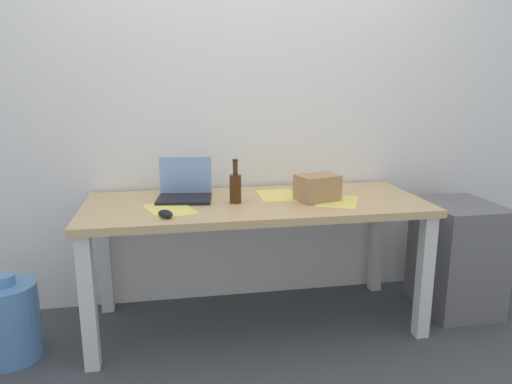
# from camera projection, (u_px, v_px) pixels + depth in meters

# --- Properties ---
(ground_plane) EXTENTS (8.00, 8.00, 0.00)m
(ground_plane) POSITION_uv_depth(u_px,v_px,m) (256.00, 322.00, 2.75)
(ground_plane) COLOR #42474C
(back_wall) EXTENTS (5.20, 0.08, 2.60)m
(back_wall) POSITION_uv_depth(u_px,v_px,m) (244.00, 91.00, 2.86)
(back_wall) COLOR white
(back_wall) RESTS_ON ground
(desk) EXTENTS (1.84, 0.73, 0.72)m
(desk) POSITION_uv_depth(u_px,v_px,m) (256.00, 217.00, 2.60)
(desk) COLOR tan
(desk) RESTS_ON ground
(laptop_left) EXTENTS (0.32, 0.26, 0.23)m
(laptop_left) POSITION_uv_depth(u_px,v_px,m) (185.00, 190.00, 2.61)
(laptop_left) COLOR black
(laptop_left) RESTS_ON desk
(beer_bottle) EXTENTS (0.06, 0.06, 0.24)m
(beer_bottle) POSITION_uv_depth(u_px,v_px,m) (235.00, 187.00, 2.52)
(beer_bottle) COLOR #47280F
(beer_bottle) RESTS_ON desk
(computer_mouse) EXTENTS (0.10, 0.12, 0.03)m
(computer_mouse) POSITION_uv_depth(u_px,v_px,m) (165.00, 214.00, 2.27)
(computer_mouse) COLOR black
(computer_mouse) RESTS_ON desk
(cardboard_box) EXTENTS (0.25, 0.21, 0.14)m
(cardboard_box) POSITION_uv_depth(u_px,v_px,m) (317.00, 188.00, 2.58)
(cardboard_box) COLOR tan
(cardboard_box) RESTS_ON desk
(paper_sheet_near_back) EXTENTS (0.22, 0.30, 0.00)m
(paper_sheet_near_back) POSITION_uv_depth(u_px,v_px,m) (277.00, 195.00, 2.70)
(paper_sheet_near_back) COLOR #F4E06B
(paper_sheet_near_back) RESTS_ON desk
(paper_sheet_front_right) EXTENTS (0.32, 0.36, 0.00)m
(paper_sheet_front_right) POSITION_uv_depth(u_px,v_px,m) (338.00, 201.00, 2.57)
(paper_sheet_front_right) COLOR #F4E06B
(paper_sheet_front_right) RESTS_ON desk
(paper_sheet_front_left) EXTENTS (0.29, 0.35, 0.00)m
(paper_sheet_front_left) POSITION_uv_depth(u_px,v_px,m) (170.00, 209.00, 2.41)
(paper_sheet_front_left) COLOR #F4E06B
(paper_sheet_front_left) RESTS_ON desk
(water_cooler_jug) EXTENTS (0.29, 0.29, 0.44)m
(water_cooler_jug) POSITION_uv_depth(u_px,v_px,m) (9.00, 321.00, 2.35)
(water_cooler_jug) COLOR #598CC6
(water_cooler_jug) RESTS_ON ground
(filing_cabinet) EXTENTS (0.40, 0.48, 0.66)m
(filing_cabinet) POSITION_uv_depth(u_px,v_px,m) (457.00, 256.00, 2.86)
(filing_cabinet) COLOR slate
(filing_cabinet) RESTS_ON ground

